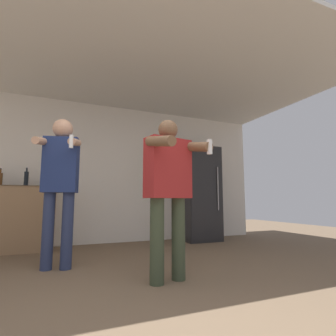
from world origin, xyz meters
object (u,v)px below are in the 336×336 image
(bottle_brown_liquor, at_px, (43,179))
(bottle_tall_gin, at_px, (0,179))
(person_woman_foreground, at_px, (169,184))
(person_man_side, at_px, (60,178))
(bottle_green_wine, at_px, (26,178))
(refrigerator, at_px, (198,194))

(bottle_brown_liquor, bearing_deg, bottle_tall_gin, 180.00)
(bottle_tall_gin, xyz_separation_m, person_woman_foreground, (1.82, -2.26, -0.17))
(bottle_brown_liquor, xyz_separation_m, person_man_side, (0.25, -1.37, -0.08))
(bottle_green_wine, height_order, person_man_side, person_man_side)
(refrigerator, distance_m, bottle_tall_gin, 3.38)
(bottle_tall_gin, relative_size, person_woman_foreground, 0.17)
(bottle_tall_gin, xyz_separation_m, person_man_side, (0.84, -1.37, -0.07))
(bottle_tall_gin, bearing_deg, bottle_green_wine, -0.00)
(bottle_brown_liquor, distance_m, person_woman_foreground, 2.58)
(refrigerator, distance_m, person_woman_foreground, 2.68)
(bottle_green_wine, relative_size, bottle_tall_gin, 1.14)
(refrigerator, height_order, bottle_tall_gin, refrigerator)
(person_woman_foreground, height_order, person_man_side, person_man_side)
(refrigerator, height_order, person_woman_foreground, refrigerator)
(bottle_green_wine, relative_size, bottle_brown_liquor, 1.06)
(bottle_brown_liquor, height_order, bottle_tall_gin, bottle_brown_liquor)
(bottle_brown_liquor, height_order, person_woman_foreground, person_woman_foreground)
(refrigerator, relative_size, bottle_brown_liquor, 6.21)
(bottle_tall_gin, height_order, person_man_side, person_man_side)
(refrigerator, relative_size, person_woman_foreground, 1.15)
(person_man_side, bearing_deg, person_woman_foreground, -42.30)
(refrigerator, relative_size, bottle_green_wine, 5.88)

